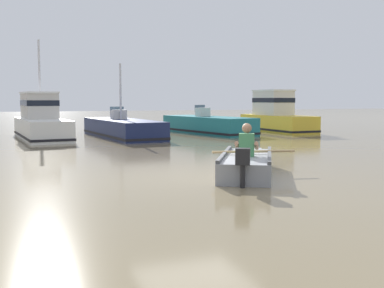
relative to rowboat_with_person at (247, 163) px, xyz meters
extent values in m
plane|color=#7A6B4C|center=(-1.18, 0.33, -0.25)|extent=(120.00, 120.00, 0.00)
cube|color=gray|center=(-0.04, -0.06, -0.03)|extent=(2.52, 3.23, 0.44)
cube|color=gray|center=(0.84, 1.43, -0.03)|extent=(0.72, 0.65, 0.42)
cube|color=#4D4E51|center=(-0.48, 0.20, 0.22)|extent=(1.61, 2.66, 0.08)
cube|color=#4D4E51|center=(0.40, -0.32, 0.22)|extent=(1.61, 2.66, 0.08)
cube|color=#A0A2A8|center=(-0.09, -0.15, 0.15)|extent=(1.01, 0.75, 0.06)
cylinder|color=black|center=(-0.87, -1.48, 0.02)|extent=(0.14, 0.14, 0.54)
cube|color=black|center=(-0.87, -1.48, 0.37)|extent=(0.36, 0.35, 0.32)
cube|color=#3F7F4C|center=(-0.11, -0.19, 0.45)|extent=(0.40, 0.36, 0.52)
sphere|color=#9E7051|center=(-0.11, -0.19, 0.83)|extent=(0.22, 0.22, 0.22)
cylinder|color=#9E7051|center=(-0.28, -0.04, 0.43)|extent=(0.29, 0.41, 0.23)
cylinder|color=#9E7051|center=(0.10, -0.26, 0.43)|extent=(0.29, 0.41, 0.23)
cylinder|color=tan|center=(0.27, 0.17, 0.25)|extent=(1.97, 0.49, 0.06)
cube|color=white|center=(-3.79, 12.07, 0.18)|extent=(2.19, 6.10, 0.87)
cube|color=black|center=(-3.79, 12.07, -0.10)|extent=(2.23, 6.14, 0.10)
cube|color=beige|center=(-3.84, 12.60, 1.17)|extent=(1.52, 2.61, 1.10)
cube|color=black|center=(-3.84, 12.60, 1.31)|extent=(1.56, 2.65, 0.24)
cube|color=white|center=(-3.84, 12.60, 1.76)|extent=(1.60, 2.74, 0.08)
cylinder|color=silver|center=(-3.80, 12.21, 2.34)|extent=(0.10, 0.10, 3.45)
cube|color=#19234C|center=(-0.30, 11.62, 0.15)|extent=(2.49, 6.75, 0.80)
cube|color=black|center=(-0.30, 11.62, -0.11)|extent=(2.53, 6.79, 0.10)
cube|color=silver|center=(-0.35, 12.11, 0.77)|extent=(0.70, 0.56, 0.44)
cube|color=slate|center=(-0.37, 12.37, 0.95)|extent=(0.66, 0.10, 0.36)
cylinder|color=silver|center=(-0.32, 11.78, 1.83)|extent=(0.10, 0.10, 2.55)
cube|color=#1E727A|center=(4.23, 12.27, 0.18)|extent=(2.97, 6.18, 0.86)
cube|color=black|center=(4.23, 12.27, -0.10)|extent=(3.02, 6.23, 0.10)
cube|color=silver|center=(4.14, 12.71, 0.83)|extent=(0.71, 0.62, 0.44)
cube|color=slate|center=(4.08, 12.96, 1.01)|extent=(0.61, 0.17, 0.36)
cube|color=gold|center=(8.18, 12.09, 0.19)|extent=(1.91, 5.04, 0.88)
cube|color=black|center=(8.18, 12.09, -0.10)|extent=(1.96, 5.08, 0.10)
cube|color=silver|center=(8.16, 12.53, 1.27)|extent=(1.41, 2.14, 1.27)
cube|color=black|center=(8.16, 12.53, 1.43)|extent=(1.44, 2.18, 0.24)
cube|color=white|center=(8.16, 12.53, 1.94)|extent=(1.48, 2.25, 0.08)
camera|label=1|loc=(-5.06, -9.59, 1.47)|focal=44.10mm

